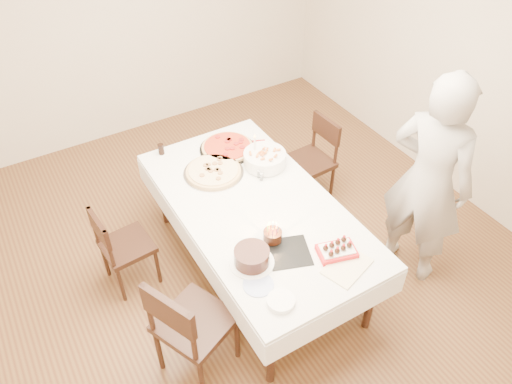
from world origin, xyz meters
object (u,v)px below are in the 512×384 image
pasta_bowl (265,159)px  layer_cake (252,257)px  birthday_cake (273,232)px  strawberry_box (337,251)px  pizza_white (213,171)px  pizza_pepperoni (227,147)px  cola_glass (161,149)px  taper_candle (255,148)px  chair_left_dessert (195,322)px  person (428,182)px  chair_right_savory (309,162)px  dining_table (256,238)px  chair_left_savory (127,246)px

pasta_bowl → layer_cake: bearing=-126.1°
birthday_cake → strawberry_box: birthday_cake is taller
pizza_white → pizza_pepperoni: size_ratio=1.03×
layer_cake → cola_glass: bearing=91.9°
pizza_pepperoni → taper_candle: size_ratio=1.77×
pasta_bowl → birthday_cake: bearing=-117.8°
layer_cake → chair_left_dessert: bearing=-172.2°
pizza_pepperoni → layer_cake: 1.33m
chair_left_dessert → birthday_cake: size_ratio=6.95×
pizza_pepperoni → pasta_bowl: bearing=-64.8°
pizza_white → person: bearing=-41.6°
chair_right_savory → chair_left_dessert: chair_left_dessert is taller
person → birthday_cake: bearing=61.3°
chair_right_savory → birthday_cake: bearing=-139.9°
pizza_white → cola_glass: (-0.27, 0.48, 0.03)m
person → pizza_white: size_ratio=3.69×
chair_right_savory → cola_glass: (-1.29, 0.44, 0.37)m
chair_left_dessert → dining_table: bearing=-169.4°
dining_table → chair_left_savory: size_ratio=2.64×
chair_left_dessert → cola_glass: (0.44, 1.54, 0.31)m
dining_table → pizza_white: bearing=101.7°
chair_left_savory → pizza_pepperoni: (1.10, 0.32, 0.37)m
dining_table → chair_left_dessert: chair_left_dessert is taller
taper_candle → dining_table: bearing=-119.6°
pasta_bowl → taper_candle: taper_candle is taller
strawberry_box → person: bearing=6.4°
dining_table → layer_cake: 0.73m
pizza_white → cola_glass: cola_glass is taller
chair_left_dessert → pasta_bowl: chair_left_dessert is taller
chair_left_dessert → person: (1.97, -0.06, 0.44)m
taper_candle → strawberry_box: (-0.05, -1.20, -0.11)m
person → pasta_bowl: person is taller
pizza_pepperoni → person: bearing=-53.5°
chair_right_savory → taper_candle: taper_candle is taller
strawberry_box → pizza_white: bearing=105.1°
person → strawberry_box: 0.95m
chair_right_savory → person: 1.29m
chair_left_savory → pizza_pepperoni: chair_left_savory is taller
dining_table → pizza_white: size_ratio=4.24×
pizza_white → taper_candle: bearing=-4.6°
pizza_pepperoni → pasta_bowl: pasta_bowl is taller
taper_candle → birthday_cake: bearing=-112.8°
pizza_white → layer_cake: 1.03m
person → layer_cake: size_ratio=5.98×
chair_left_savory → chair_left_dessert: 1.00m
person → birthday_cake: 1.28m
taper_candle → cola_glass: taper_candle is taller
pasta_bowl → chair_left_dessert: bearing=-139.9°
chair_right_savory → taper_candle: size_ratio=3.12×
dining_table → pizza_pepperoni: size_ratio=4.35×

